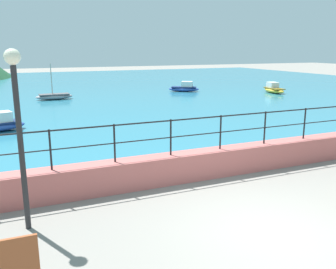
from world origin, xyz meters
TOP-DOWN VIEW (x-y plane):
  - ground_plane at (0.00, 0.00)m, footprint 120.00×120.00m
  - promenade_wall at (0.00, 3.20)m, footprint 20.00×0.56m
  - railing at (-0.00, 3.20)m, footprint 18.44×0.04m
  - lake_water at (0.00, 25.84)m, footprint 64.00×44.32m
  - lamp_post at (-4.13, 2.03)m, footprint 0.28×0.28m
  - boat_0 at (13.65, 16.86)m, footprint 1.26×2.41m
  - boat_1 at (-1.63, 19.57)m, footprint 2.33×0.97m
  - boat_5 at (7.96, 20.20)m, footprint 2.42×2.00m

SIDE VIEW (x-z plane):
  - ground_plane at x=0.00m, z-range 0.00..0.00m
  - lake_water at x=0.00m, z-range 0.00..0.06m
  - boat_1 at x=-1.63m, z-range -0.88..1.40m
  - boat_0 at x=13.65m, z-range -0.05..0.71m
  - boat_5 at x=7.96m, z-range -0.05..0.71m
  - promenade_wall at x=0.00m, z-range 0.00..0.70m
  - railing at x=0.00m, z-range 0.86..1.76m
  - lamp_post at x=-4.13m, z-range 0.55..3.83m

